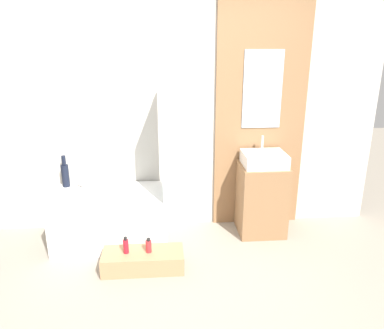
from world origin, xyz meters
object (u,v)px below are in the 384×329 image
at_px(bathtub, 112,217).
at_px(bottle_soap_secondary, 149,246).
at_px(vase_round_light, 82,182).
at_px(wooden_step_bench, 143,260).
at_px(bottle_soap_primary, 126,246).
at_px(sink, 264,159).
at_px(vase_tall_dark, 65,174).

distance_m(bathtub, bottle_soap_secondary, 0.67).
height_order(vase_round_light, bottle_soap_secondary, vase_round_light).
xyz_separation_m(wooden_step_bench, bottle_soap_primary, (-0.15, 0.00, 0.16)).
xyz_separation_m(bathtub, bottle_soap_primary, (0.19, -0.54, -0.02)).
xyz_separation_m(vase_round_light, bottle_soap_secondary, (0.71, -0.76, -0.35)).
bearing_deg(bottle_soap_secondary, bottle_soap_primary, 180.00).
xyz_separation_m(bathtub, bottle_soap_secondary, (0.39, -0.54, -0.03)).
bearing_deg(bottle_soap_secondary, vase_round_light, 132.92).
relative_size(bathtub, sink, 2.62).
height_order(bathtub, vase_tall_dark, vase_tall_dark).
relative_size(bathtub, bottle_soap_secondary, 8.26).
height_order(sink, bottle_soap_primary, sink).
relative_size(wooden_step_bench, bottle_soap_primary, 4.63).
bearing_deg(bathtub, vase_tall_dark, 153.98).
xyz_separation_m(wooden_step_bench, vase_round_light, (-0.65, 0.76, 0.49)).
bearing_deg(bottle_soap_primary, wooden_step_bench, 0.00).
bearing_deg(bathtub, vase_round_light, 144.48).
height_order(bathtub, vase_round_light, vase_round_light).
bearing_deg(sink, bottle_soap_primary, -156.03).
distance_m(vase_tall_dark, bottle_soap_secondary, 1.24).
bearing_deg(bottle_soap_secondary, wooden_step_bench, 180.00).
height_order(vase_tall_dark, vase_round_light, vase_tall_dark).
relative_size(sink, bottle_soap_secondary, 3.16).
bearing_deg(wooden_step_bench, bathtub, 122.20).
xyz_separation_m(bathtub, sink, (1.58, 0.08, 0.56)).
distance_m(wooden_step_bench, bottle_soap_primary, 0.22).
xyz_separation_m(sink, vase_tall_dark, (-2.06, 0.15, -0.16)).
relative_size(vase_tall_dark, bottle_soap_secondary, 2.44).
relative_size(vase_round_light, bottle_soap_secondary, 0.70).
distance_m(vase_tall_dark, vase_round_light, 0.19).
relative_size(vase_tall_dark, bottle_soap_primary, 2.12).
height_order(bathtub, bottle_soap_secondary, bathtub).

